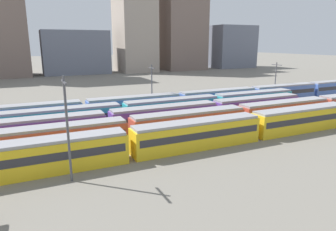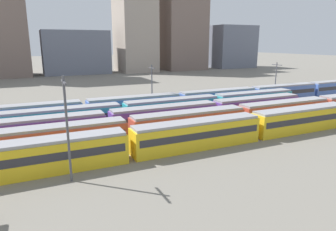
% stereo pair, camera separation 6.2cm
% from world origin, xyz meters
% --- Properties ---
extents(ground_plane, '(600.00, 600.00, 0.00)m').
position_xyz_m(ground_plane, '(0.00, 10.40, 0.00)').
color(ground_plane, slate).
extents(train_track_0, '(55.80, 3.06, 3.75)m').
position_xyz_m(train_track_0, '(14.71, 0.00, 1.90)').
color(train_track_0, yellow).
rests_on(train_track_0, ground_plane).
extents(train_track_1, '(74.70, 3.06, 3.75)m').
position_xyz_m(train_track_1, '(25.75, 5.20, 1.90)').
color(train_track_1, '#BC4C38').
rests_on(train_track_1, ground_plane).
extents(train_track_2, '(55.80, 3.06, 3.75)m').
position_xyz_m(train_track_2, '(14.70, 10.40, 1.90)').
color(train_track_2, '#6B429E').
rests_on(train_track_2, ground_plane).
extents(train_track_3, '(55.80, 3.06, 3.75)m').
position_xyz_m(train_track_3, '(18.48, 15.60, 1.90)').
color(train_track_3, teal).
rests_on(train_track_3, ground_plane).
extents(train_track_4, '(112.50, 3.06, 3.75)m').
position_xyz_m(train_track_4, '(41.43, 20.80, 1.90)').
color(train_track_4, '#4C70BC').
rests_on(train_track_4, ground_plane).
extents(catenary_pole_0, '(0.24, 3.20, 10.61)m').
position_xyz_m(catenary_pole_0, '(-1.81, -3.28, 5.86)').
color(catenary_pole_0, '#4C4C51').
rests_on(catenary_pole_0, ground_plane).
extents(catenary_pole_1, '(0.24, 3.20, 9.29)m').
position_xyz_m(catenary_pole_1, '(17.68, 23.52, 5.18)').
color(catenary_pole_1, '#4C4C51').
rests_on(catenary_pole_1, ground_plane).
extents(catenary_pole_3, '(0.24, 3.20, 8.88)m').
position_xyz_m(catenary_pole_3, '(50.74, 23.64, 4.97)').
color(catenary_pole_3, '#4C4C51').
rests_on(catenary_pole_3, ground_plane).
extents(distant_building_2, '(28.14, 16.11, 18.76)m').
position_xyz_m(distant_building_2, '(15.14, 108.13, 9.38)').
color(distant_building_2, slate).
rests_on(distant_building_2, ground_plane).
extents(distant_building_3, '(16.27, 21.62, 54.36)m').
position_xyz_m(distant_building_3, '(42.96, 108.13, 27.18)').
color(distant_building_3, '#A89989').
rests_on(distant_building_3, ground_plane).
extents(distant_building_4, '(20.81, 19.31, 40.69)m').
position_xyz_m(distant_building_4, '(68.05, 108.13, 20.35)').
color(distant_building_4, '#7A665B').
rests_on(distant_building_4, ground_plane).
extents(distant_building_5, '(23.25, 17.41, 22.63)m').
position_xyz_m(distant_building_5, '(99.11, 108.13, 11.31)').
color(distant_building_5, slate).
rests_on(distant_building_5, ground_plane).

